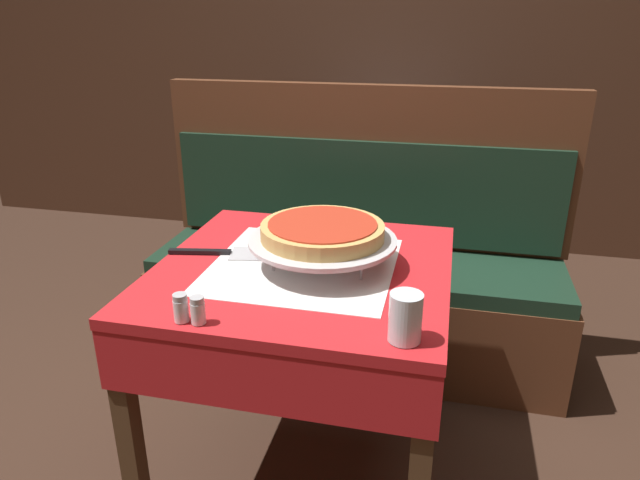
% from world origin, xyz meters
% --- Properties ---
extents(ground_plane, '(14.00, 14.00, 0.00)m').
position_xyz_m(ground_plane, '(0.00, 0.00, 0.00)').
color(ground_plane, '#382319').
extents(dining_table_front, '(0.81, 0.81, 0.74)m').
position_xyz_m(dining_table_front, '(0.00, 0.00, 0.63)').
color(dining_table_front, red).
rests_on(dining_table_front, ground_plane).
extents(dining_table_rear, '(0.63, 0.63, 0.74)m').
position_xyz_m(dining_table_rear, '(0.00, 1.66, 0.63)').
color(dining_table_rear, '#194799').
rests_on(dining_table_rear, ground_plane).
extents(booth_bench, '(1.69, 0.47, 1.13)m').
position_xyz_m(booth_bench, '(0.03, 0.75, 0.33)').
color(booth_bench, brown).
rests_on(booth_bench, ground_plane).
extents(back_wall_panel, '(6.00, 0.04, 2.40)m').
position_xyz_m(back_wall_panel, '(0.00, 2.17, 1.20)').
color(back_wall_panel, '#4C2D1E').
rests_on(back_wall_panel, ground_plane).
extents(pizza_pan_stand, '(0.41, 0.41, 0.08)m').
position_xyz_m(pizza_pan_stand, '(0.05, 0.01, 0.81)').
color(pizza_pan_stand, '#ADADB2').
rests_on(pizza_pan_stand, dining_table_front).
extents(deep_dish_pizza, '(0.34, 0.34, 0.04)m').
position_xyz_m(deep_dish_pizza, '(0.05, 0.01, 0.84)').
color(deep_dish_pizza, tan).
rests_on(deep_dish_pizza, pizza_pan_stand).
extents(pizza_server, '(0.30, 0.12, 0.01)m').
position_xyz_m(pizza_server, '(-0.24, 0.02, 0.75)').
color(pizza_server, '#BCBCC1').
rests_on(pizza_server, dining_table_front).
extents(water_glass_near, '(0.07, 0.07, 0.11)m').
position_xyz_m(water_glass_near, '(0.31, -0.33, 0.80)').
color(water_glass_near, silver).
rests_on(water_glass_near, dining_table_front).
extents(salt_shaker, '(0.03, 0.03, 0.07)m').
position_xyz_m(salt_shaker, '(-0.19, -0.36, 0.78)').
color(salt_shaker, silver).
rests_on(salt_shaker, dining_table_front).
extents(pepper_shaker, '(0.03, 0.03, 0.07)m').
position_xyz_m(pepper_shaker, '(-0.15, -0.36, 0.77)').
color(pepper_shaker, silver).
rests_on(pepper_shaker, dining_table_front).
extents(condiment_caddy, '(0.13, 0.13, 0.14)m').
position_xyz_m(condiment_caddy, '(0.04, 1.60, 0.78)').
color(condiment_caddy, black).
rests_on(condiment_caddy, dining_table_rear).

